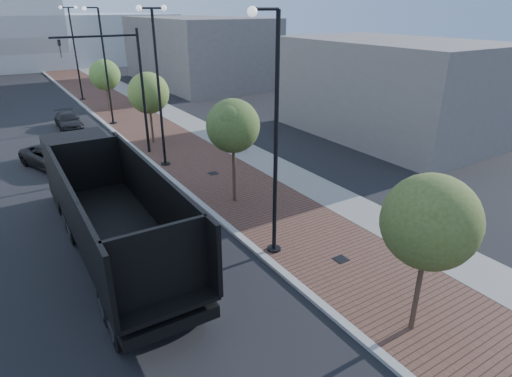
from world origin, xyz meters
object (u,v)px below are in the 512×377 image
pedestrian (238,139)px  dump_truck (97,197)px  dark_car_mid (55,157)px  white_sedan (122,220)px

pedestrian → dump_truck: bearing=33.0°
dump_truck → pedestrian: size_ratio=6.90×
dump_truck → pedestrian: bearing=31.4°
dark_car_mid → pedestrian: size_ratio=2.48×
dark_car_mid → pedestrian: (10.94, -3.50, 0.32)m
dark_car_mid → white_sedan: bearing=-104.6°
dump_truck → white_sedan: bearing=-42.5°
dark_car_mid → pedestrian: 11.49m
dump_truck → dark_car_mid: size_ratio=2.78×
pedestrian → white_sedan: bearing=37.7°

